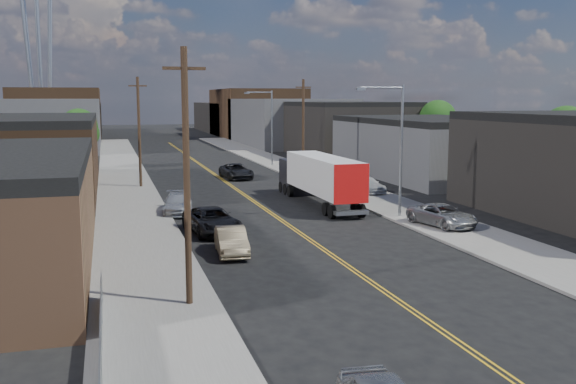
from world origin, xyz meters
TOP-DOWN VIEW (x-y plane):
  - ground at (0.00, 60.00)m, footprint 260.00×260.00m
  - centerline at (0.00, 45.00)m, footprint 0.32×120.00m
  - sidewalk_left at (-9.50, 45.00)m, footprint 5.00×140.00m
  - sidewalk_right at (9.50, 45.00)m, footprint 5.00×140.00m
  - warehouse_brown at (-18.00, 44.00)m, footprint 12.00×26.00m
  - industrial_right_b at (22.00, 46.00)m, footprint 14.00×24.00m
  - industrial_right_c at (22.00, 72.00)m, footprint 14.00×22.00m
  - skyline_left_a at (-20.00, 95.00)m, footprint 16.00×30.00m
  - skyline_right_a at (20.00, 95.00)m, footprint 16.00×30.00m
  - skyline_left_b at (-20.00, 120.00)m, footprint 16.00×26.00m
  - skyline_right_b at (20.00, 120.00)m, footprint 16.00×26.00m
  - skyline_left_c at (-20.00, 140.00)m, footprint 16.00×40.00m
  - skyline_right_c at (20.00, 140.00)m, footprint 16.00×40.00m
  - streetlight_near at (7.60, 25.00)m, footprint 3.39×0.25m
  - streetlight_far at (7.60, 60.00)m, footprint 3.39×0.25m
  - utility_pole_left_near at (-8.20, 10.00)m, footprint 1.60×0.26m
  - utility_pole_left_far at (-8.20, 45.00)m, footprint 1.60×0.26m
  - utility_pole_right at (8.20, 48.00)m, footprint 1.60×0.26m
  - chainlink_fence at (-11.50, 3.50)m, footprint 0.05×16.00m
  - tree_left_far at (-13.94, 62.00)m, footprint 4.35×4.20m
  - tree_right_near at (30.06, 36.00)m, footprint 4.60×4.48m
  - tree_right_far at (30.06, 60.00)m, footprint 4.85×4.76m
  - semi_truck at (4.50, 32.23)m, footprint 2.55×14.47m
  - car_left_b at (-5.00, 18.00)m, footprint 1.83×4.37m
  - car_left_c at (-5.13, 23.49)m, footprint 3.25×5.83m
  - car_left_d at (-6.40, 30.86)m, footprint 2.59×5.10m
  - car_right_lot_a at (9.06, 21.11)m, footprint 3.31×5.27m
  - car_right_lot_b at (10.20, 36.00)m, footprint 2.41×4.62m
  - car_right_lot_c at (10.72, 47.16)m, footprint 3.34×4.38m
  - car_ahead_truck at (1.50, 49.32)m, footprint 2.91×5.64m

SIDE VIEW (x-z plane):
  - ground at x=0.00m, z-range 0.00..0.00m
  - centerline at x=0.00m, z-range 0.00..0.01m
  - sidewalk_left at x=-9.50m, z-range 0.00..0.15m
  - sidewalk_right at x=9.50m, z-range 0.00..0.15m
  - chainlink_fence at x=-11.50m, z-range 0.04..1.27m
  - car_left_b at x=-5.00m, z-range 0.00..1.40m
  - car_left_d at x=-6.40m, z-range 0.00..1.42m
  - car_ahead_truck at x=1.50m, z-range 0.00..1.52m
  - car_left_c at x=-5.13m, z-range 0.00..1.54m
  - car_right_lot_b at x=10.20m, z-range 0.15..1.43m
  - car_right_lot_a at x=9.06m, z-range 0.15..1.51m
  - car_right_lot_c at x=10.72m, z-range 0.15..1.54m
  - semi_truck at x=4.50m, z-range 0.26..4.05m
  - industrial_right_b at x=22.00m, z-range 0.00..6.10m
  - warehouse_brown at x=-18.00m, z-range 0.00..6.60m
  - skyline_left_c at x=-20.00m, z-range 0.00..7.00m
  - skyline_right_c at x=20.00m, z-range 0.00..7.00m
  - industrial_right_c at x=22.00m, z-range 0.00..7.60m
  - skyline_left_a at x=-20.00m, z-range 0.00..8.00m
  - skyline_right_a at x=20.00m, z-range 0.00..8.00m
  - tree_left_far at x=-13.94m, z-range 1.08..8.05m
  - tree_right_near at x=30.06m, z-range 1.15..8.59m
  - skyline_left_b at x=-20.00m, z-range 0.00..10.00m
  - skyline_right_b at x=20.00m, z-range 0.00..10.00m
  - utility_pole_left_near at x=-8.20m, z-range 0.14..10.14m
  - utility_pole_left_far at x=-8.20m, z-range 0.14..10.14m
  - utility_pole_right at x=8.20m, z-range 0.14..10.14m
  - tree_right_far at x=30.06m, z-range 1.22..9.13m
  - streetlight_near at x=7.60m, z-range 0.83..9.83m
  - streetlight_far at x=7.60m, z-range 0.83..9.83m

